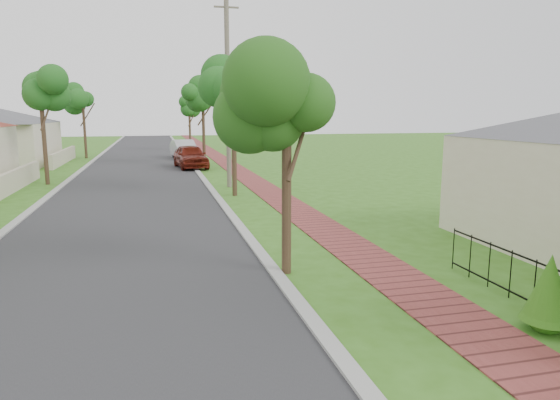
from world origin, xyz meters
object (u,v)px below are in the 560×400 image
object	(u,v)px
parked_car_white	(184,149)
near_tree	(287,104)
parked_car_red	(191,156)
utility_pole	(228,94)

from	to	relation	value
parked_car_white	near_tree	bearing A→B (deg)	-97.17
parked_car_red	utility_pole	bearing A→B (deg)	-88.95
parked_car_white	utility_pole	size ratio (longest dim) A/B	0.51
parked_car_white	parked_car_red	bearing A→B (deg)	-98.14
parked_car_white	near_tree	world-z (taller)	near_tree
utility_pole	parked_car_white	bearing A→B (deg)	94.27
parked_car_red	near_tree	xyz separation A→B (m)	(0.53, -23.55, 3.10)
near_tree	utility_pole	size ratio (longest dim) A/B	0.54
parked_car_red	near_tree	distance (m)	23.75
parked_car_red	utility_pole	world-z (taller)	utility_pole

